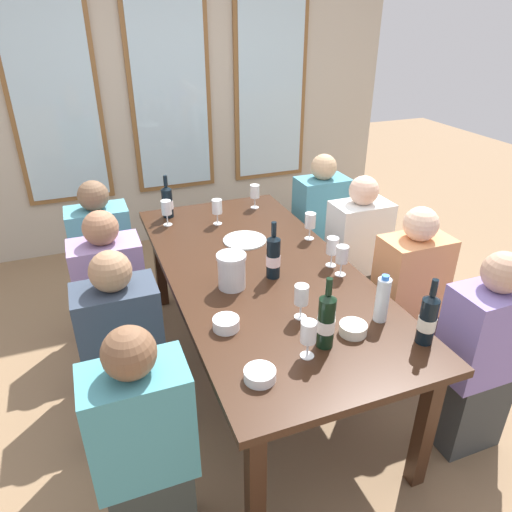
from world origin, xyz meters
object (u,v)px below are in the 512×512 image
wine_glass_2 (332,247)px  seated_person_0 (145,453)px  tasting_bowl_2 (353,329)px  wine_glass_1 (308,334)px  seated_person_7 (356,259)px  metal_pitcher (232,271)px  wine_bottle_3 (428,319)px  wine_glass_6 (166,208)px  dining_table (260,280)px  wine_glass_4 (310,222)px  wine_bottle_0 (167,201)px  seated_person_3 (320,228)px  white_plate_0 (245,240)px  water_bottle (382,299)px  wine_bottle_2 (273,256)px  tasting_bowl_0 (260,375)px  seated_person_2 (105,265)px  wine_bottle_1 (326,320)px  seated_person_6 (113,306)px  seated_person_5 (407,301)px  wine_glass_0 (342,256)px  seated_person_4 (125,358)px  seated_person_1 (479,360)px  wine_glass_3 (217,207)px  tasting_bowl_1 (226,324)px  wine_glass_5 (301,296)px

wine_glass_2 → seated_person_0: (-1.20, -0.73, -0.33)m
tasting_bowl_2 → wine_glass_1: (-0.26, -0.07, 0.09)m
seated_person_7 → metal_pitcher: bearing=-159.6°
wine_bottle_3 → wine_glass_6: bearing=115.6°
dining_table → wine_glass_4: wine_glass_4 is taller
wine_bottle_0 → seated_person_0: seated_person_0 is taller
wine_bottle_0 → seated_person_3: 1.19m
white_plate_0 → water_bottle: size_ratio=1.13×
water_bottle → wine_bottle_2: bearing=119.5°
tasting_bowl_0 → seated_person_2: 1.69m
wine_bottle_1 → seated_person_0: (-0.82, -0.10, -0.34)m
metal_pitcher → wine_bottle_1: wine_bottle_1 is taller
seated_person_3 → seated_person_6: same height
wine_glass_2 → seated_person_3: 1.04m
water_bottle → seated_person_5: size_ratio=0.22×
wine_bottle_2 → water_bottle: size_ratio=1.35×
metal_pitcher → wine_bottle_2: size_ratio=0.59×
wine_bottle_3 → seated_person_2: 2.08m
wine_glass_1 → seated_person_2: 1.73m
wine_glass_0 → seated_person_4: (-1.19, -0.02, -0.33)m
metal_pitcher → wine_bottle_3: (0.64, -0.74, 0.02)m
wine_glass_6 → seated_person_1: (1.17, -1.66, -0.34)m
wine_bottle_1 → wine_glass_3: bearing=92.1°
tasting_bowl_0 → wine_glass_6: wine_glass_6 is taller
water_bottle → seated_person_4: seated_person_4 is taller
wine_bottle_3 → wine_glass_2: bearing=93.1°
white_plate_0 → wine_glass_4: 0.43m
water_bottle → seated_person_3: (0.46, 1.44, -0.33)m
tasting_bowl_1 → seated_person_6: size_ratio=0.11×
tasting_bowl_1 → wine_bottle_0: bearing=89.0°
metal_pitcher → wine_bottle_2: (0.24, 0.02, 0.03)m
dining_table → tasting_bowl_2: bearing=-76.2°
wine_glass_2 → wine_bottle_1: bearing=-121.2°
wine_glass_4 → seated_person_1: seated_person_1 is taller
wine_glass_0 → wine_glass_6: size_ratio=1.00×
wine_bottle_1 → wine_glass_3: (-0.05, 1.42, -0.01)m
wine_bottle_1 → wine_glass_5: size_ratio=1.93×
metal_pitcher → seated_person_1: (1.01, -0.74, -0.31)m
seated_person_6 → wine_glass_3: bearing=29.5°
tasting_bowl_1 → wine_bottle_1: bearing=-36.4°
wine_glass_2 → wine_glass_5: bearing=-134.1°
water_bottle → seated_person_3: seated_person_3 is taller
dining_table → seated_person_2: bearing=136.1°
tasting_bowl_1 → wine_glass_3: (0.31, 1.15, 0.09)m
wine_glass_1 → seated_person_5: 1.06m
wine_glass_1 → seated_person_0: size_ratio=0.16×
metal_pitcher → wine_bottle_2: bearing=5.0°
wine_glass_0 → wine_glass_3: size_ratio=1.00×
wine_bottle_3 → wine_glass_1: (-0.52, 0.09, -0.00)m
dining_table → tasting_bowl_1: size_ratio=17.72×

